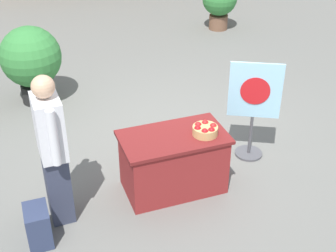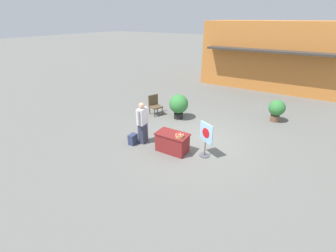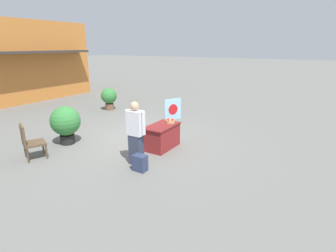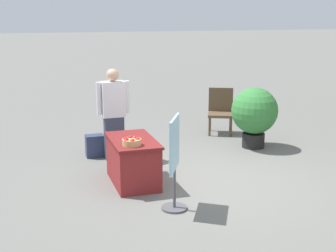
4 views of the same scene
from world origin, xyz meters
name	(u,v)px [view 2 (image 2 of 4)]	position (x,y,z in m)	size (l,w,h in m)	color
ground_plane	(192,141)	(0.00, 0.00, 0.00)	(120.00, 120.00, 0.00)	slate
storefront_building	(274,54)	(1.17, 11.03, 2.18)	(9.15, 5.76, 4.36)	#C67533
display_table	(172,142)	(-0.34, -1.06, 0.37)	(1.20, 0.69, 0.73)	maroon
apple_basket	(179,136)	(0.00, -1.15, 0.79)	(0.29, 0.29, 0.13)	tan
person_visitor	(142,123)	(-1.67, -1.10, 0.87)	(0.27, 0.61, 1.69)	#33384C
backpack	(133,139)	(-1.94, -1.42, 0.21)	(0.24, 0.34, 0.42)	#2D3856
poster_board	(206,138)	(0.84, -0.75, 0.73)	(0.59, 0.36, 1.31)	#4C4C51
patio_chair	(155,104)	(-2.93, 1.59, 0.55)	(0.72, 0.72, 1.01)	brown
potted_plant_far_left	(277,109)	(2.56, 3.85, 0.63)	(0.75, 0.75, 1.07)	brown
potted_plant_far_right	(179,105)	(-1.61, 1.74, 0.72)	(0.93, 0.93, 1.22)	black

